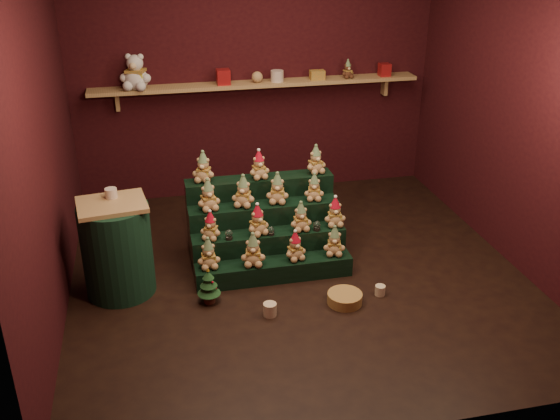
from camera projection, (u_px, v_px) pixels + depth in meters
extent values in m
plane|color=black|center=(298.00, 273.00, 5.67)|extent=(4.00, 4.00, 0.00)
cube|color=black|center=(254.00, 71.00, 6.89)|extent=(4.00, 0.10, 2.80)
cube|color=black|center=(395.00, 240.00, 3.27)|extent=(4.00, 0.10, 2.80)
cube|color=black|center=(35.00, 143.00, 4.68)|extent=(0.10, 4.00, 2.80)
cube|color=black|center=(525.00, 110.00, 5.48)|extent=(0.10, 4.00, 2.80)
cube|color=tan|center=(258.00, 84.00, 6.78)|extent=(3.60, 0.26, 0.04)
cube|color=tan|center=(117.00, 101.00, 6.59)|extent=(0.04, 0.12, 0.20)
cube|color=tan|center=(384.00, 86.00, 7.18)|extent=(0.04, 0.12, 0.20)
cube|color=black|center=(274.00, 270.00, 5.55)|extent=(1.40, 0.22, 0.18)
cube|color=black|center=(269.00, 250.00, 5.71)|extent=(1.40, 0.22, 0.36)
cube|color=black|center=(264.00, 230.00, 5.87)|extent=(1.40, 0.22, 0.54)
cube|color=black|center=(260.00, 212.00, 6.02)|extent=(1.40, 0.22, 0.72)
cylinder|color=black|center=(229.00, 238.00, 5.50)|extent=(0.06, 0.06, 0.03)
sphere|color=silver|center=(229.00, 233.00, 5.48)|extent=(0.07, 0.07, 0.07)
cylinder|color=black|center=(271.00, 234.00, 5.58)|extent=(0.06, 0.06, 0.02)
sphere|color=silver|center=(271.00, 230.00, 5.56)|extent=(0.06, 0.06, 0.06)
cylinder|color=black|center=(317.00, 229.00, 5.66)|extent=(0.06, 0.06, 0.03)
sphere|color=silver|center=(317.00, 225.00, 5.64)|extent=(0.07, 0.07, 0.07)
cube|color=tan|center=(112.00, 204.00, 5.07)|extent=(0.60, 0.52, 0.04)
cylinder|color=black|center=(117.00, 250.00, 5.24)|extent=(0.58, 0.58, 0.80)
cylinder|color=beige|center=(111.00, 193.00, 5.13)|extent=(0.10, 0.10, 0.08)
cylinder|color=#412117|center=(210.00, 300.00, 5.24)|extent=(0.10, 0.10, 0.05)
cone|color=#153B1B|center=(209.00, 288.00, 5.19)|extent=(0.19, 0.19, 0.10)
cone|color=#153B1B|center=(208.00, 281.00, 5.16)|extent=(0.15, 0.15, 0.09)
cone|color=#153B1B|center=(208.00, 275.00, 5.14)|extent=(0.10, 0.10, 0.07)
cone|color=gold|center=(208.00, 270.00, 5.12)|extent=(0.03, 0.03, 0.03)
cylinder|color=beige|center=(270.00, 309.00, 5.06)|extent=(0.11, 0.11, 0.11)
cylinder|color=beige|center=(380.00, 290.00, 5.34)|extent=(0.09, 0.09, 0.09)
cylinder|color=#A38142|center=(345.00, 298.00, 5.22)|extent=(0.30, 0.30, 0.09)
cube|color=maroon|center=(223.00, 77.00, 6.64)|extent=(0.14, 0.14, 0.16)
cylinder|color=beige|center=(277.00, 76.00, 6.77)|extent=(0.14, 0.14, 0.12)
cube|color=maroon|center=(385.00, 70.00, 7.00)|extent=(0.12, 0.12, 0.14)
sphere|color=#A6825C|center=(257.00, 77.00, 6.72)|extent=(0.12, 0.12, 0.12)
cube|color=orange|center=(317.00, 75.00, 6.86)|extent=(0.16, 0.10, 0.10)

